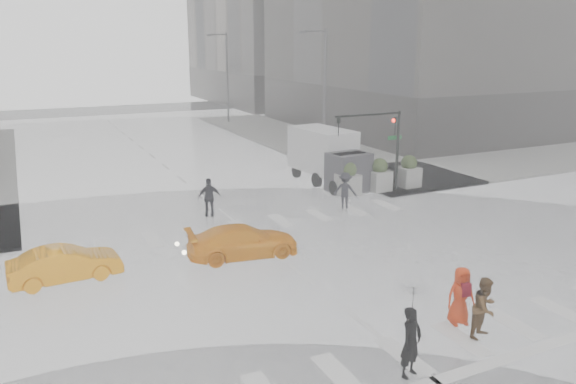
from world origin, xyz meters
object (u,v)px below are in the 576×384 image
pedestrian_orange (461,296)px  box_truck (329,156)px  taxi_mid (65,264)px  pedestrian_brown (485,308)px  traffic_signal_pole (383,136)px

pedestrian_orange → box_truck: 17.10m
pedestrian_orange → box_truck: size_ratio=0.30×
taxi_mid → pedestrian_brown: bearing=-135.2°
traffic_signal_pole → pedestrian_brown: traffic_signal_pole is taller
traffic_signal_pole → taxi_mid: (-16.65, -4.92, -2.60)m
traffic_signal_pole → box_truck: 3.78m
traffic_signal_pole → pedestrian_orange: size_ratio=2.55×
pedestrian_brown → taxi_mid: (-10.29, 9.22, -0.27)m
traffic_signal_pole → taxi_mid: bearing=-163.5°
pedestrian_brown → taxi_mid: size_ratio=0.48×
pedestrian_brown → box_truck: (4.85, 17.26, 0.79)m
taxi_mid → box_truck: size_ratio=0.63×
pedestrian_orange → box_truck: box_truck is taller
taxi_mid → box_truck: box_truck is taller
pedestrian_brown → pedestrian_orange: (-0.07, 0.90, -0.00)m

